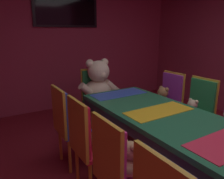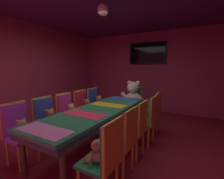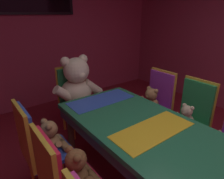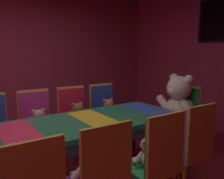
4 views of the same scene
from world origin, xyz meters
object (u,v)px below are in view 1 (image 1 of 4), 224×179
at_px(teddy_left_3, 99,134).
at_px(wall_tv, 66,7).
at_px(chair_left_2, 115,166).
at_px(chair_left_3, 86,137).
at_px(teddy_left_4, 78,117).
at_px(chair_right_4, 169,97).
at_px(teddy_left_2, 131,161).
at_px(chair_right_3, 199,107).
at_px(chair_left_4, 66,119).
at_px(king_teddy_bear, 99,84).
at_px(banquet_table, 188,132).
at_px(teddy_right_4, 162,99).
at_px(throne_chair, 94,92).
at_px(teddy_right_3, 192,110).

bearing_deg(teddy_left_3, wall_tv, 75.16).
height_order(chair_left_2, chair_left_3, same).
bearing_deg(teddy_left_4, chair_right_4, 0.05).
distance_m(teddy_left_2, chair_right_3, 1.64).
height_order(chair_right_3, wall_tv, wall_tv).
relative_size(chair_left_4, teddy_left_4, 2.89).
relative_size(chair_left_3, king_teddy_bear, 1.32).
distance_m(chair_left_2, king_teddy_bear, 1.99).
bearing_deg(banquet_table, teddy_left_4, 123.48).
distance_m(chair_left_4, teddy_right_4, 1.52).
distance_m(teddy_left_4, chair_right_3, 1.64).
xyz_separation_m(teddy_left_2, throne_chair, (0.69, 1.98, 0.01)).
height_order(teddy_left_2, throne_chair, throne_chair).
height_order(banquet_table, teddy_left_4, teddy_left_4).
height_order(chair_left_4, teddy_right_4, chair_left_4).
height_order(teddy_left_4, wall_tv, wall_tv).
height_order(chair_left_4, teddy_left_4, chair_left_4).
relative_size(teddy_left_2, chair_right_3, 0.33).
relative_size(chair_left_2, teddy_left_4, 2.89).
bearing_deg(teddy_right_4, teddy_left_4, 0.05).
distance_m(banquet_table, teddy_right_4, 1.25).
relative_size(banquet_table, teddy_right_3, 10.16).
distance_m(teddy_left_2, king_teddy_bear, 1.94).
distance_m(chair_left_2, chair_right_4, 1.97).
distance_m(chair_left_4, wall_tv, 2.66).
height_order(teddy_left_4, teddy_right_3, teddy_left_4).
bearing_deg(teddy_left_4, chair_right_3, -18.32).
bearing_deg(chair_left_2, teddy_right_3, 19.39).
bearing_deg(chair_left_4, banquet_table, -51.29).
height_order(chair_left_3, chair_left_4, same).
bearing_deg(chair_right_4, chair_left_2, 32.60).
xyz_separation_m(throne_chair, wall_tv, (0.00, 1.15, 1.45)).
bearing_deg(teddy_right_3, king_teddy_bear, -60.20).
xyz_separation_m(teddy_right_4, throne_chair, (-0.68, 0.92, -0.00)).
bearing_deg(chair_right_3, chair_right_4, -86.35).
distance_m(teddy_right_4, wall_tv, 2.61).
relative_size(teddy_right_3, wall_tv, 0.21).
xyz_separation_m(teddy_left_2, teddy_right_4, (1.37, 1.06, 0.01)).
bearing_deg(chair_left_2, banquet_table, 1.05).
bearing_deg(chair_left_4, teddy_left_3, -73.58).
distance_m(chair_left_3, wall_tv, 3.08).
bearing_deg(throne_chair, wall_tv, 180.00).
bearing_deg(teddy_left_2, chair_left_4, 98.16).
bearing_deg(teddy_left_2, king_teddy_bear, 69.18).
distance_m(teddy_left_3, throne_chair, 1.59).
height_order(teddy_left_3, chair_right_4, chair_right_4).
relative_size(chair_left_2, chair_right_4, 1.00).
bearing_deg(chair_left_2, chair_left_4, 90.36).
bearing_deg(king_teddy_bear, throne_chair, 180.00).
bearing_deg(teddy_left_4, wall_tv, 71.46).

